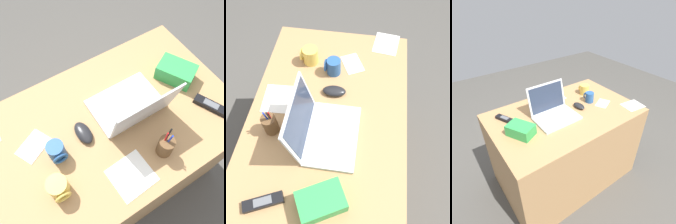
# 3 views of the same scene
# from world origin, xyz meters

# --- Properties ---
(ground_plane) EXTENTS (6.00, 6.00, 0.00)m
(ground_plane) POSITION_xyz_m (0.00, 0.00, 0.00)
(ground_plane) COLOR #4C4944
(desk) EXTENTS (1.17, 0.75, 0.74)m
(desk) POSITION_xyz_m (0.00, 0.00, 0.37)
(desk) COLOR #A87C4F
(desk) RESTS_ON ground
(laptop) EXTENTS (0.32, 0.27, 0.24)m
(laptop) POSITION_xyz_m (-0.11, 0.00, 0.79)
(laptop) COLOR silver
(laptop) RESTS_ON desk
(computer_mouse) EXTENTS (0.07, 0.12, 0.03)m
(computer_mouse) POSITION_xyz_m (0.14, -0.01, 0.76)
(computer_mouse) COLOR black
(computer_mouse) RESTS_ON desk
(coffee_mug_white) EXTENTS (0.07, 0.08, 0.09)m
(coffee_mug_white) POSITION_xyz_m (0.27, 0.01, 0.78)
(coffee_mug_white) COLOR #26518C
(coffee_mug_white) RESTS_ON desk
(coffee_mug_tall) EXTENTS (0.08, 0.09, 0.09)m
(coffee_mug_tall) POSITION_xyz_m (0.33, 0.15, 0.78)
(coffee_mug_tall) COLOR #E0BC4C
(coffee_mug_tall) RESTS_ON desk
(cordless_phone) EXTENTS (0.10, 0.16, 0.03)m
(cordless_phone) POSITION_xyz_m (-0.43, 0.18, 0.75)
(cordless_phone) COLOR black
(cordless_phone) RESTS_ON desk
(pen_holder) EXTENTS (0.07, 0.07, 0.17)m
(pen_holder) POSITION_xyz_m (-0.11, 0.23, 0.79)
(pen_holder) COLOR brown
(pen_holder) RESTS_ON desk
(snack_bag) EXTENTS (0.19, 0.21, 0.08)m
(snack_bag) POSITION_xyz_m (-0.40, -0.05, 0.78)
(snack_bag) COLOR green
(snack_bag) RESTS_ON desk
(paper_note_left) EXTENTS (0.17, 0.17, 0.00)m
(paper_note_left) POSITION_xyz_m (0.06, 0.25, 0.74)
(paper_note_left) COLOR white
(paper_note_left) RESTS_ON desk
(paper_note_right) EXTENTS (0.16, 0.14, 0.00)m
(paper_note_right) POSITION_xyz_m (0.34, -0.08, 0.74)
(paper_note_right) COLOR white
(paper_note_right) RESTS_ON desk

